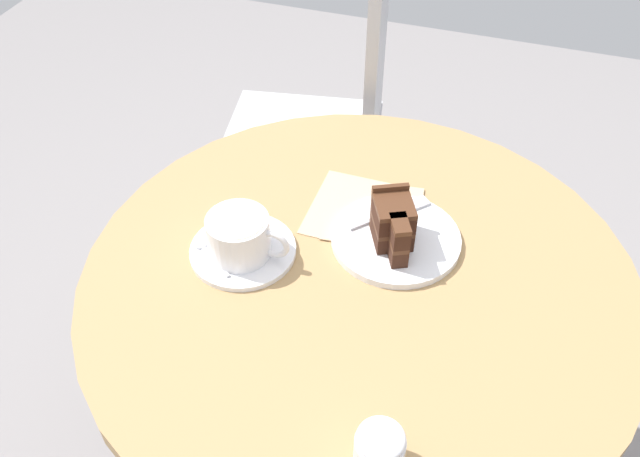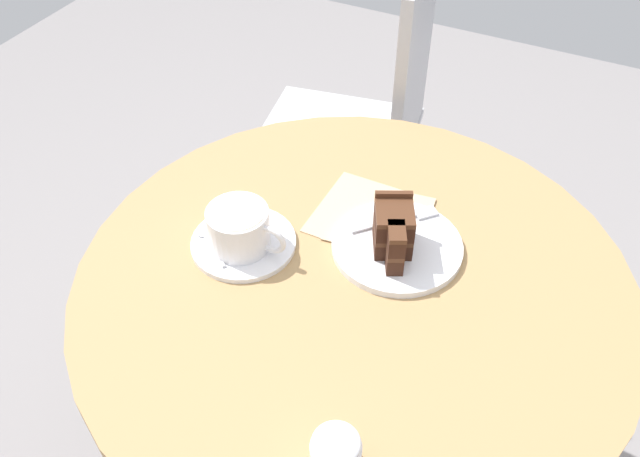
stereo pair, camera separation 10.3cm
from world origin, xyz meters
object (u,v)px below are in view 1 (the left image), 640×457
(cake_slice, at_px, (393,223))
(napkin, at_px, (367,212))
(cafe_chair, at_px, (336,113))
(sugar_pot, at_px, (380,449))
(saucer, at_px, (243,250))
(cake_plate, at_px, (396,239))
(coffee_cup, at_px, (240,236))
(fork, at_px, (399,211))
(teaspoon, at_px, (208,254))

(cake_slice, height_order, napkin, cake_slice)
(cafe_chair, height_order, sugar_pot, cafe_chair)
(cake_slice, distance_m, cafe_chair, 0.65)
(saucer, distance_m, cake_plate, 0.24)
(coffee_cup, xyz_separation_m, cake_slice, (0.21, 0.09, 0.01))
(cake_plate, relative_size, napkin, 1.07)
(fork, height_order, cafe_chair, cafe_chair)
(coffee_cup, xyz_separation_m, sugar_pot, (0.29, -0.26, -0.01))
(napkin, bearing_deg, saucer, -137.05)
(saucer, bearing_deg, teaspoon, -146.71)
(fork, relative_size, napkin, 0.61)
(saucer, distance_m, cake_slice, 0.24)
(saucer, xyz_separation_m, cake_slice, (0.22, 0.08, 0.05))
(cake_slice, bearing_deg, saucer, -158.59)
(saucer, height_order, fork, fork)
(cake_slice, distance_m, sugar_pot, 0.37)
(coffee_cup, xyz_separation_m, cafe_chair, (-0.05, 0.65, -0.21))
(saucer, xyz_separation_m, napkin, (0.16, 0.15, -0.00))
(coffee_cup, height_order, sugar_pot, coffee_cup)
(teaspoon, distance_m, cafe_chair, 0.69)
(saucer, xyz_separation_m, fork, (0.21, 0.15, 0.01))
(sugar_pot, bearing_deg, cake_plate, 100.47)
(saucer, bearing_deg, fork, 36.22)
(cafe_chair, bearing_deg, cake_slice, 15.01)
(coffee_cup, height_order, napkin, coffee_cup)
(saucer, relative_size, teaspoon, 2.05)
(cake_plate, relative_size, sugar_pot, 2.97)
(saucer, xyz_separation_m, cake_plate, (0.22, 0.10, 0.00))
(napkin, distance_m, sugar_pot, 0.44)
(cake_slice, bearing_deg, cafe_chair, 115.10)
(fork, distance_m, cafe_chair, 0.58)
(fork, height_order, napkin, fork)
(coffee_cup, xyz_separation_m, teaspoon, (-0.05, -0.02, -0.03))
(cake_slice, xyz_separation_m, napkin, (-0.06, 0.06, -0.05))
(cake_plate, distance_m, cake_slice, 0.05)
(teaspoon, xyz_separation_m, napkin, (0.20, 0.18, -0.01))
(sugar_pot, bearing_deg, cafe_chair, 110.01)
(cake_plate, height_order, cafe_chair, cafe_chair)
(cake_slice, distance_m, napkin, 0.10)
(saucer, bearing_deg, cafe_chair, 93.90)
(cake_slice, height_order, sugar_pot, cake_slice)
(fork, bearing_deg, coffee_cup, 171.09)
(cake_slice, bearing_deg, napkin, 131.63)
(cake_plate, xyz_separation_m, fork, (-0.01, 0.06, 0.01))
(fork, bearing_deg, saucer, 169.47)
(cake_slice, bearing_deg, sugar_pot, -78.55)
(cake_plate, distance_m, fork, 0.06)
(cake_plate, relative_size, cafe_chair, 0.22)
(cake_plate, xyz_separation_m, cake_slice, (-0.00, -0.01, 0.04))
(saucer, xyz_separation_m, sugar_pot, (0.29, -0.27, 0.03))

